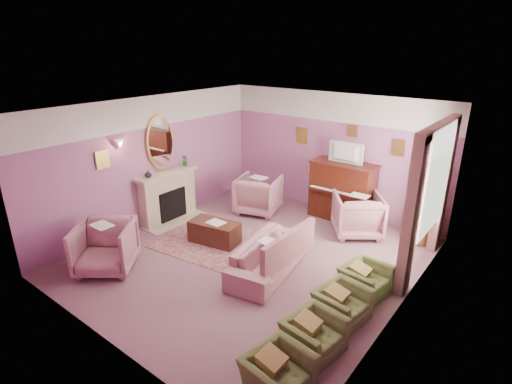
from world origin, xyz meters
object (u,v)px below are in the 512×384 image
Objects in this scene: floral_armchair_front at (105,245)px; olive_chair_a at (278,368)px; floral_armchair_right at (358,213)px; coffee_table at (215,232)px; olive_chair_c at (343,300)px; side_table at (418,225)px; sofa at (270,250)px; olive_chair_d at (366,275)px; piano at (342,192)px; floral_armchair_left at (258,193)px; television at (344,152)px; olive_chair_b at (314,330)px.

floral_armchair_front is 1.31× the size of olive_chair_a.
floral_armchair_right is at bearing 54.36° from floral_armchair_front.
coffee_table is 3.20m from olive_chair_c.
side_table reaches higher than coffee_table.
olive_chair_d is at bearing 13.69° from sofa.
piano is 3.00m from olive_chair_d.
floral_armchair_left is 5.28m from olive_chair_a.
television is 1.14× the size of side_table.
olive_chair_c is at bearing -69.61° from floral_armchair_right.
television reaches higher than olive_chair_d.
side_table is at bearing 13.01° from floral_armchair_left.
side_table reaches higher than olive_chair_d.
television is 1.38m from floral_armchair_right.
piano is at bearing 177.30° from side_table.
olive_chair_c is (1.67, -3.24, -1.28)m from television.
piano is 1.42× the size of floral_armchair_left.
coffee_table is 1.34× the size of olive_chair_c.
floral_armchair_right is 3.71m from olive_chair_b.
floral_armchair_front is 4.48m from olive_chair_d.
floral_armchair_right is at bearing 8.11° from floral_armchair_left.
television is 3.06m from sofa.
floral_armchair_left is at bearing 98.07° from coffee_table.
piano is 2.00× the size of side_table.
television is at bearing 112.31° from olive_chair_b.
floral_armchair_left is at bearing 154.97° from olive_chair_d.
olive_chair_a is 0.82m from olive_chair_b.
olive_chair_c is 1.07× the size of side_table.
coffee_table is at bearing -118.81° from piano.
olive_chair_b is (1.02, -3.56, -0.17)m from floral_armchair_right.
side_table is at bearing 87.77° from olive_chair_d.
floral_armchair_right is at bearing 103.09° from olive_chair_a.
olive_chair_b is 1.00× the size of olive_chair_d.
side_table is (0.09, 4.85, 0.03)m from olive_chair_a.
sofa is 1.67m from olive_chair_c.
coffee_table is 1.02× the size of floral_armchair_front.
olive_chair_b is 1.64m from olive_chair_d.
floral_armchair_right reaches higher than coffee_table.
olive_chair_d is (0.00, 2.46, 0.00)m from olive_chair_a.
piano is at bearing 112.07° from olive_chair_b.
television reaches higher than olive_chair_a.
olive_chair_d is (0.00, 0.82, 0.00)m from olive_chair_c.
olive_chair_a is at bearing -51.96° from sofa.
piano reaches higher than floral_armchair_right.
floral_armchair_right is 1.31× the size of olive_chair_c.
coffee_table is at bearing -119.27° from television.
piano reaches higher than olive_chair_d.
piano is 1.94m from floral_armchair_left.
piano is 1.40× the size of coffee_table.
floral_armchair_front is (-2.91, -4.07, 0.00)m from floral_armchair_right.
olive_chair_d is at bearing 90.00° from olive_chair_a.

